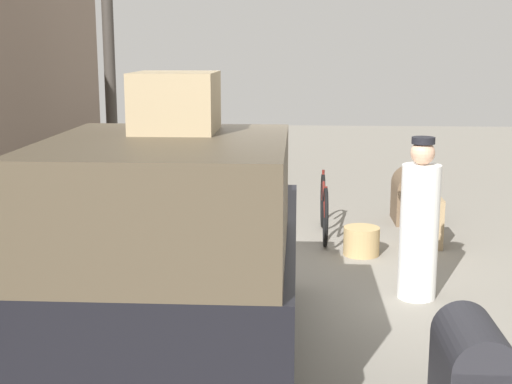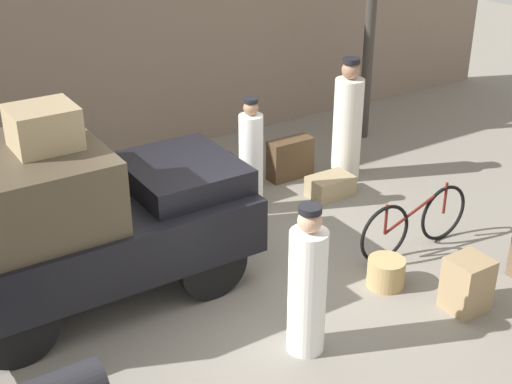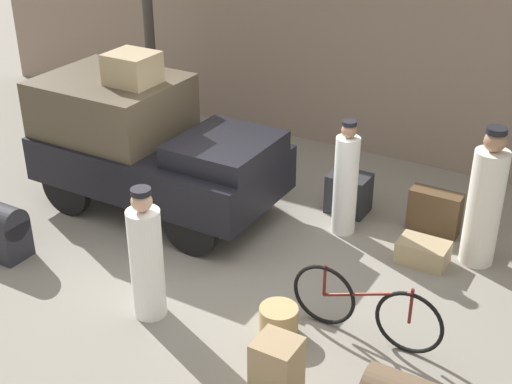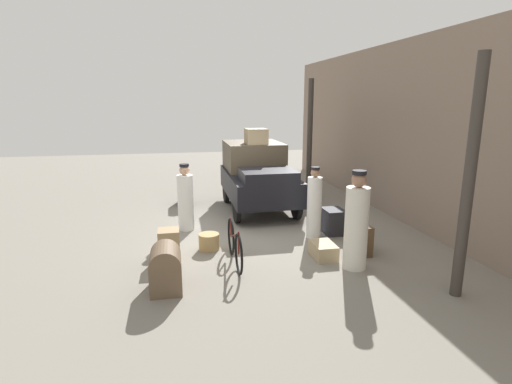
% 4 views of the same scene
% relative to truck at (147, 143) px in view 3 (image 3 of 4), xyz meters
% --- Properties ---
extents(ground_plane, '(30.00, 30.00, 0.00)m').
position_rel_truck_xyz_m(ground_plane, '(1.83, -0.64, -1.00)').
color(ground_plane, gray).
extents(station_building_facade, '(16.00, 0.15, 4.50)m').
position_rel_truck_xyz_m(station_building_facade, '(1.83, 3.43, 1.25)').
color(station_building_facade, gray).
rests_on(station_building_facade, ground).
extents(canopy_pillar_left, '(0.17, 0.17, 3.71)m').
position_rel_truck_xyz_m(canopy_pillar_left, '(-1.47, 2.04, 0.86)').
color(canopy_pillar_left, '#38332D').
rests_on(canopy_pillar_left, ground).
extents(truck, '(3.44, 1.73, 1.84)m').
position_rel_truck_xyz_m(truck, '(0.00, 0.00, 0.00)').
color(truck, black).
rests_on(truck, ground).
extents(bicycle, '(1.72, 0.04, 0.79)m').
position_rel_truck_xyz_m(bicycle, '(3.83, -1.22, -0.62)').
color(bicycle, black).
rests_on(bicycle, ground).
extents(wicker_basket, '(0.43, 0.43, 0.34)m').
position_rel_truck_xyz_m(wicker_basket, '(3.01, -1.64, -0.83)').
color(wicker_basket, tan).
rests_on(wicker_basket, ground).
extents(porter_with_bicycle, '(0.32, 0.32, 1.61)m').
position_rel_truck_xyz_m(porter_with_bicycle, '(2.71, 0.74, -0.25)').
color(porter_with_bicycle, white).
rests_on(porter_with_bicycle, ground).
extents(porter_lifting_near_truck, '(0.37, 0.37, 1.59)m').
position_rel_truck_xyz_m(porter_lifting_near_truck, '(1.58, -2.06, -0.27)').
color(porter_lifting_near_truck, white).
rests_on(porter_lifting_near_truck, ground).
extents(porter_standing_middle, '(0.43, 0.43, 1.83)m').
position_rel_truck_xyz_m(porter_standing_middle, '(4.48, 0.91, -0.16)').
color(porter_standing_middle, silver).
rests_on(porter_standing_middle, ground).
extents(suitcase_black_upright, '(0.57, 0.45, 0.58)m').
position_rel_truck_xyz_m(suitcase_black_upright, '(2.54, 1.29, -0.71)').
color(suitcase_black_upright, '#232328').
rests_on(suitcase_black_upright, ground).
extents(suitcase_tan_flat, '(0.69, 0.27, 0.61)m').
position_rel_truck_xyz_m(suitcase_tan_flat, '(3.78, 1.34, -0.69)').
color(suitcase_tan_flat, '#4C3823').
rests_on(suitcase_tan_flat, ground).
extents(trunk_large_brown, '(0.42, 0.40, 0.61)m').
position_rel_truck_xyz_m(trunk_large_brown, '(3.42, -2.44, -0.69)').
color(trunk_large_brown, '#937A56').
rests_on(trunk_large_brown, ground).
extents(trunk_umber_medium, '(0.63, 0.42, 0.29)m').
position_rel_truck_xyz_m(trunk_umber_medium, '(3.90, 0.53, -0.85)').
color(trunk_umber_medium, '#9E8966').
rests_on(trunk_umber_medium, ground).
extents(trunk_on_truck_roof, '(0.63, 0.58, 0.42)m').
position_rel_truck_xyz_m(trunk_on_truck_roof, '(-0.15, -0.00, 1.05)').
color(trunk_on_truck_roof, '#9E8966').
rests_on(trunk_on_truck_roof, truck).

